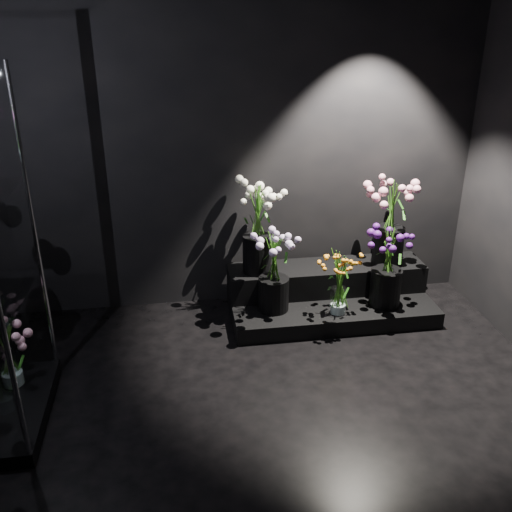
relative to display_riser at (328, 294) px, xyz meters
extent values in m
plane|color=black|center=(-0.73, -1.67, -0.15)|extent=(4.00, 4.00, 0.00)
plane|color=black|center=(-0.73, 0.33, 1.25)|extent=(4.00, 0.00, 4.00)
cube|color=black|center=(0.00, -0.08, -0.08)|extent=(1.68, 0.74, 0.14)
cube|color=black|center=(0.00, 0.10, 0.10)|extent=(1.68, 0.37, 0.23)
cube|color=black|center=(-2.42, -1.05, -0.11)|extent=(0.58, 0.97, 0.10)
cylinder|color=white|center=(-0.01, -0.31, 0.10)|extent=(0.13, 0.13, 0.22)
cylinder|color=black|center=(-0.51, -0.17, 0.12)|extent=(0.25, 0.25, 0.28)
cylinder|color=black|center=(0.41, -0.22, 0.14)|extent=(0.25, 0.25, 0.31)
cylinder|color=black|center=(-0.60, 0.08, 0.38)|extent=(0.24, 0.24, 0.32)
cylinder|color=black|center=(0.52, 0.06, 0.38)|extent=(0.26, 0.26, 0.33)
cylinder|color=white|center=(-2.38, -0.83, 0.07)|extent=(0.14, 0.14, 0.26)
camera|label=1|loc=(-1.26, -4.16, 2.26)|focal=40.00mm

